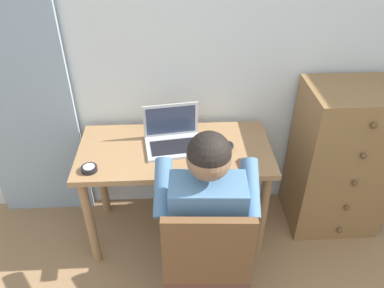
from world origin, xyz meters
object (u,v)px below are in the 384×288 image
desk (175,163)px  computer_mouse (229,146)px  person_seated (206,206)px  desk_clock (89,169)px  dresser (340,160)px  laptop (173,137)px  chair (207,258)px

desk → computer_mouse: 0.35m
person_seated → desk_clock: 0.70m
person_seated → desk_clock: size_ratio=13.40×
dresser → person_seated: 1.10m
dresser → desk_clock: dresser is taller
laptop → desk_clock: bearing=-153.6°
computer_mouse → chair: bearing=-91.7°
dresser → chair: bearing=-143.0°
dresser → computer_mouse: (-0.78, -0.09, 0.21)m
person_seated → desk_clock: person_seated is taller
desk → person_seated: (0.16, -0.46, 0.07)m
dresser → computer_mouse: 0.81m
dresser → chair: 1.20m
desk_clock → desk: bearing=21.5°
chair → laptop: size_ratio=2.40×
person_seated → laptop: 0.54m
laptop → dresser: bearing=1.6°
laptop → person_seated: bearing=-72.1°
desk → laptop: laptop is taller
chair → desk_clock: chair is taller
laptop → desk_clock: (-0.48, -0.24, -0.04)m
desk → dresser: dresser is taller
desk → computer_mouse: bearing=-2.5°
desk → desk_clock: 0.54m
desk → desk_clock: (-0.48, -0.19, 0.13)m
person_seated → computer_mouse: size_ratio=12.06×
computer_mouse → laptop: bearing=-175.7°
desk → chair: bearing=-77.3°
chair → laptop: laptop is taller
dresser → person_seated: (-0.95, -0.54, 0.15)m
chair → desk_clock: 0.81m
desk → chair: (0.15, -0.65, -0.11)m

